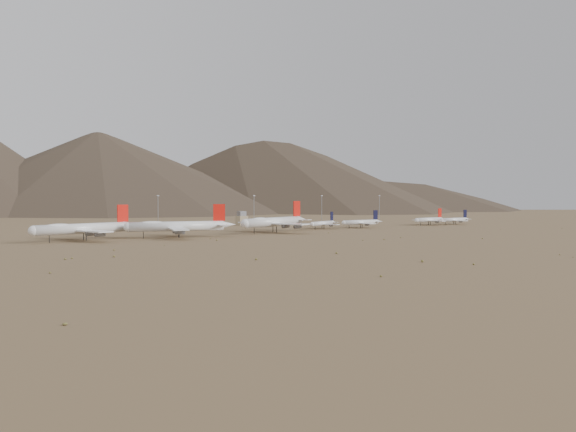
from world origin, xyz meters
TOP-DOWN VIEW (x-y plane):
  - ground at (0.00, 0.00)m, footprint 3000.00×3000.00m
  - mountain_ridge at (0.00, 900.00)m, footprint 4400.00×1000.00m
  - widebody_west at (-127.30, 34.02)m, footprint 66.18×52.06m
  - widebody_centre at (-74.81, 23.27)m, footprint 65.68×52.11m
  - widebody_east at (-1.09, 27.01)m, footprint 69.67×55.35m
  - narrowbody_a at (53.66, 39.74)m, footprint 36.64×27.47m
  - narrowbody_b at (86.04, 31.35)m, footprint 41.26×29.52m
  - narrowbody_c at (161.66, 26.51)m, footprint 42.78×30.89m
  - narrowbody_d at (188.54, 20.89)m, footprint 38.39×27.51m
  - control_tower at (30.00, 120.00)m, footprint 8.00×8.00m
  - mast_west at (-43.58, 124.95)m, footprint 2.00×0.60m
  - mast_centre at (39.40, 115.05)m, footprint 2.00×0.60m
  - mast_east at (134.41, 138.72)m, footprint 2.00×0.60m
  - mast_far_east at (194.27, 118.46)m, footprint 2.00×0.60m
  - desert_scrub at (-29.80, -101.62)m, footprint 420.00×180.60m

SIDE VIEW (x-z plane):
  - ground at x=0.00m, z-range 0.00..0.00m
  - desert_scrub at x=-29.80m, z-range -0.14..0.80m
  - narrowbody_d at x=188.54m, z-range -2.22..10.44m
  - narrowbody_a at x=53.66m, z-range -2.23..10.49m
  - narrowbody_b at x=86.04m, z-range -2.39..11.22m
  - narrowbody_c at x=161.66m, z-range -2.48..11.65m
  - control_tower at x=30.00m, z-range -0.68..11.32m
  - widebody_west at x=-127.30m, z-range -3.10..16.88m
  - widebody_centre at x=-74.81m, z-range -3.12..17.00m
  - widebody_east at x=-1.09m, z-range -3.32..18.09m
  - mast_west at x=-43.58m, z-range 1.35..27.05m
  - mast_centre at x=39.40m, z-range 1.35..27.05m
  - mast_east at x=134.41m, z-range 1.35..27.05m
  - mast_far_east at x=194.27m, z-range 1.35..27.05m
  - mountain_ridge at x=0.00m, z-range 0.00..300.00m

